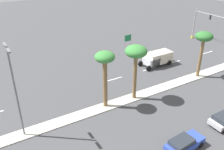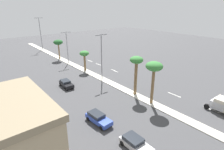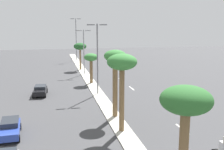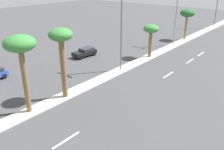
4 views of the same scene
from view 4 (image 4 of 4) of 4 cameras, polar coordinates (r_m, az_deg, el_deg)
The scene contains 13 objects.
ground_plane at distance 31.47m, azimuth -1.83°, elevation -0.72°, with size 160.00×160.00×0.00m, color #424244.
median_curb at distance 39.53m, azimuth 8.23°, elevation 4.04°, with size 1.80×95.17×0.12m, color beige.
lane_stripe_center at distance 20.63m, azimuth -10.71°, elevation -14.78°, with size 0.20×2.80×0.01m, color silver.
lane_stripe_right at distance 33.31m, azimuth 13.07°, elevation 0.03°, with size 0.20×2.80×0.01m, color silver.
lane_stripe_far at distance 39.69m, azimuth 17.85°, elevation 3.16°, with size 0.20×2.80×0.01m, color silver.
lane_stripe_rear at distance 43.90m, azimuth 20.16°, elevation 4.66°, with size 0.20×2.80×0.01m, color silver.
palm_tree_inboard at distance 22.77m, azimuth -20.76°, elevation 5.98°, with size 2.83×2.83×7.52m.
palm_tree_center at distance 24.90m, azimuth -11.88°, elevation 7.64°, with size 2.44×2.44×7.48m.
palm_tree_left at distance 38.96m, azimuth 9.16°, elevation 10.24°, with size 2.43×2.43×5.20m.
palm_tree_outboard at distance 52.08m, azimuth 17.30°, elevation 13.54°, with size 2.87×2.87×6.05m.
street_lamp_far at distance 32.44m, azimuth 2.22°, elevation 11.26°, with size 2.90×0.24×10.25m.
street_lamp_mid at distance 46.85m, azimuth 14.82°, elevation 13.23°, with size 2.90×0.24×9.05m.
sedan_black_trailing at distance 40.07m, azimuth -6.38°, elevation 5.40°, with size 2.10×4.16×1.35m.
Camera 4 is at (18.98, 15.15, 12.32)m, focal length 38.89 mm.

